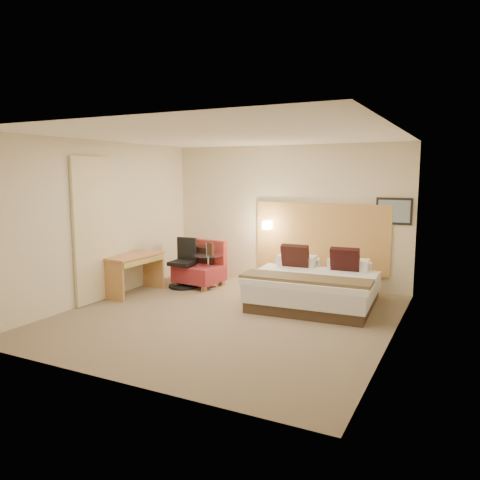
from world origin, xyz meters
The scene contains 19 objects.
floor centered at (0.00, 0.00, -0.01)m, with size 4.80×5.00×0.02m, color #7D6B54.
ceiling centered at (0.00, 0.00, 2.71)m, with size 4.80×5.00×0.02m, color white.
wall_back centered at (0.00, 2.51, 1.35)m, with size 4.80×0.02×2.70m, color beige.
wall_front centered at (0.00, -2.51, 1.35)m, with size 4.80×0.02×2.70m, color beige.
wall_left centered at (-2.41, 0.00, 1.35)m, with size 0.02×5.00×2.70m, color beige.
wall_right centered at (2.41, 0.00, 1.35)m, with size 0.02×5.00×2.70m, color beige.
headboard_panel centered at (0.70, 2.47, 0.95)m, with size 2.60×0.04×1.30m, color tan.
art_frame centered at (2.02, 2.48, 1.50)m, with size 0.62×0.03×0.47m, color black.
art_canvas centered at (2.02, 2.46, 1.50)m, with size 0.54×0.01×0.39m, color gray.
lamp_arm centered at (-0.35, 2.42, 1.15)m, with size 0.02×0.02×0.12m, color silver.
lamp_shade centered at (-0.35, 2.36, 1.15)m, with size 0.15×0.15×0.15m, color #F9E8C2.
curtain centered at (-2.36, -0.25, 1.22)m, with size 0.06×0.90×2.42m, color beige.
bottle_a centered at (-1.23, 1.54, 0.74)m, with size 0.07×0.07×0.22m, color #95C5E7.
menu_folder centered at (-1.10, 1.43, 0.75)m, with size 0.15×0.06×0.25m, color #3A2318.
bed centered at (1.00, 1.24, 0.31)m, with size 2.05×2.01×0.95m.
lounge_chair centered at (-1.38, 1.54, 0.35)m, with size 0.89×0.79×0.87m.
side_table centered at (-1.19, 1.49, 0.35)m, with size 0.72×0.72×0.62m.
desk centered at (-2.11, 0.47, 0.56)m, with size 0.57×1.17×0.72m.
desk_chair centered at (-1.61, 1.28, 0.38)m, with size 0.56×0.56×0.93m.
Camera 1 is at (3.25, -6.06, 2.15)m, focal length 35.00 mm.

